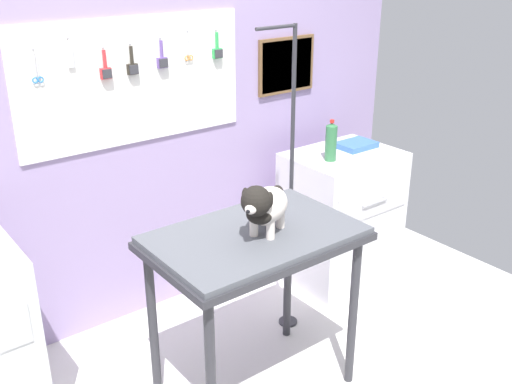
{
  "coord_description": "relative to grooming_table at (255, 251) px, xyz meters",
  "views": [
    {
      "loc": [
        -1.33,
        -1.65,
        2.08
      ],
      "look_at": [
        0.2,
        0.34,
        1.04
      ],
      "focal_mm": 41.94,
      "sensor_mm": 36.0,
      "label": 1
    }
  ],
  "objects": [
    {
      "name": "dog",
      "position": [
        0.01,
        -0.05,
        0.24
      ],
      "size": [
        0.35,
        0.28,
        0.27
      ],
      "color": "silver",
      "rests_on": "grooming_table"
    },
    {
      "name": "rear_wall_panel",
      "position": [
        -0.13,
        1.01,
        0.38
      ],
      "size": [
        4.0,
        0.11,
        2.3
      ],
      "color": "#9883B1",
      "rests_on": "ground"
    },
    {
      "name": "grooming_arm",
      "position": [
        0.49,
        0.33,
        0.03
      ],
      "size": [
        0.3,
        0.11,
        1.72
      ],
      "color": "#2D2D33",
      "rests_on": "ground"
    },
    {
      "name": "grooming_table",
      "position": [
        0.0,
        0.0,
        0.0
      ],
      "size": [
        0.95,
        0.61,
        0.88
      ],
      "color": "#2D2D33",
      "rests_on": "ground"
    },
    {
      "name": "soda_bottle",
      "position": [
        0.96,
        0.5,
        0.21
      ],
      "size": [
        0.07,
        0.07,
        0.25
      ],
      "color": "#2F6C3F",
      "rests_on": "cabinet_right"
    },
    {
      "name": "cabinet_right",
      "position": [
        1.12,
        0.54,
        -0.34
      ],
      "size": [
        0.68,
        0.54,
        0.87
      ],
      "color": "silver",
      "rests_on": "ground"
    },
    {
      "name": "supply_tray",
      "position": [
        1.26,
        0.58,
        0.11
      ],
      "size": [
        0.24,
        0.18,
        0.04
      ],
      "color": "#3B69C6",
      "rests_on": "cabinet_right"
    }
  ]
}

